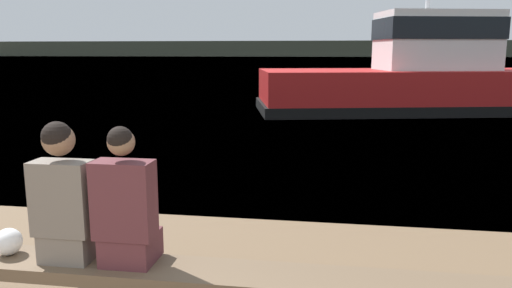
# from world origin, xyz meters

# --- Properties ---
(water_surface) EXTENTS (240.00, 240.00, 0.00)m
(water_surface) POSITION_xyz_m (0.00, 124.87, 0.00)
(water_surface) COLOR #386084
(water_surface) RESTS_ON ground
(far_shoreline) EXTENTS (600.00, 12.00, 4.97)m
(far_shoreline) POSITION_xyz_m (0.00, 165.56, 2.48)
(far_shoreline) COLOR #424738
(far_shoreline) RESTS_ON ground
(bench_main) EXTENTS (7.86, 0.44, 0.46)m
(bench_main) POSITION_xyz_m (-0.18, 2.44, 0.38)
(bench_main) COLOR brown
(bench_main) RESTS_ON ground
(person_left) EXTENTS (0.42, 0.39, 1.05)m
(person_left) POSITION_xyz_m (-0.41, 2.44, 0.93)
(person_left) COLOR #70665B
(person_left) RESTS_ON bench_main
(person_right) EXTENTS (0.42, 0.37, 1.02)m
(person_right) POSITION_xyz_m (0.06, 2.44, 0.90)
(person_right) COLOR #56282D
(person_right) RESTS_ON bench_main
(shopping_bag) EXTENTS (0.20, 0.21, 0.21)m
(shopping_bag) POSITION_xyz_m (-0.91, 2.46, 0.57)
(shopping_bag) COLOR white
(shopping_bag) RESTS_ON bench_main
(tugboat_red) EXTENTS (11.04, 5.88, 5.87)m
(tugboat_red) POSITION_xyz_m (4.35, 16.43, 1.02)
(tugboat_red) COLOR #A81919
(tugboat_red) RESTS_ON water_surface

